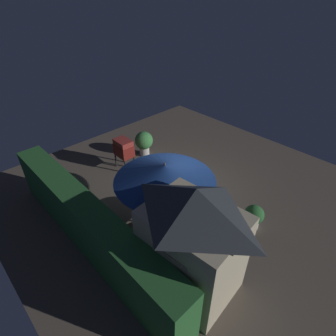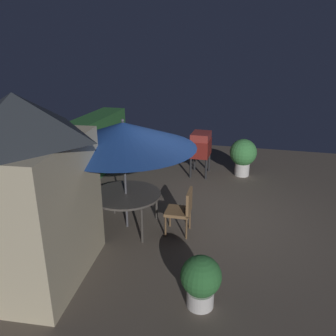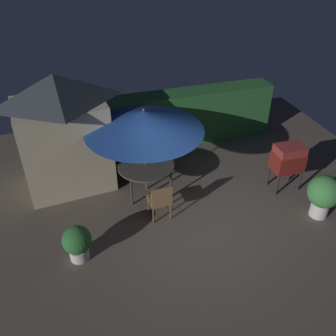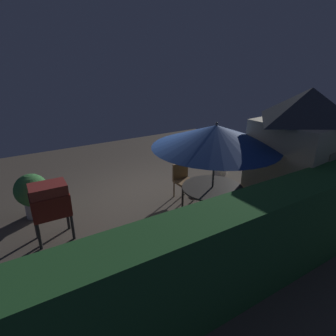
{
  "view_description": "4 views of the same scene",
  "coord_description": "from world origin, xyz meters",
  "px_view_note": "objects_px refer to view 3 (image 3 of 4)",
  "views": [
    {
      "loc": [
        -4.94,
        5.38,
        5.95
      ],
      "look_at": [
        -0.03,
        0.71,
        1.28
      ],
      "focal_mm": 28.93,
      "sensor_mm": 36.0,
      "label": 1
    },
    {
      "loc": [
        -6.45,
        -0.77,
        3.46
      ],
      "look_at": [
        -0.29,
        0.8,
        1.15
      ],
      "focal_mm": 36.66,
      "sensor_mm": 36.0,
      "label": 2
    },
    {
      "loc": [
        -2.36,
        -5.45,
        5.55
      ],
      "look_at": [
        -0.36,
        1.06,
        0.85
      ],
      "focal_mm": 38.65,
      "sensor_mm": 36.0,
      "label": 3
    },
    {
      "loc": [
        3.02,
        5.84,
        3.42
      ],
      "look_at": [
        -0.07,
        0.75,
        1.06
      ],
      "focal_mm": 29.93,
      "sensor_mm": 36.0,
      "label": 4
    }
  ],
  "objects_px": {
    "chair_near_shed": "(160,200)",
    "potted_plant_by_shed": "(77,242)",
    "potted_plant_by_grill": "(324,194)",
    "garden_shed": "(63,132)",
    "patio_umbrella": "(144,121)",
    "bbq_grill": "(288,159)",
    "patio_table": "(146,166)",
    "chair_far_side": "(141,145)"
  },
  "relations": [
    {
      "from": "chair_near_shed",
      "to": "potted_plant_by_shed",
      "type": "distance_m",
      "value": 1.97
    },
    {
      "from": "potted_plant_by_shed",
      "to": "potted_plant_by_grill",
      "type": "height_order",
      "value": "potted_plant_by_grill"
    },
    {
      "from": "garden_shed",
      "to": "chair_near_shed",
      "type": "distance_m",
      "value": 2.82
    },
    {
      "from": "patio_umbrella",
      "to": "bbq_grill",
      "type": "distance_m",
      "value": 3.55
    },
    {
      "from": "chair_near_shed",
      "to": "potted_plant_by_grill",
      "type": "height_order",
      "value": "potted_plant_by_grill"
    },
    {
      "from": "patio_table",
      "to": "chair_near_shed",
      "type": "relative_size",
      "value": 1.51
    },
    {
      "from": "bbq_grill",
      "to": "chair_far_side",
      "type": "relative_size",
      "value": 1.33
    },
    {
      "from": "bbq_grill",
      "to": "potted_plant_by_shed",
      "type": "bearing_deg",
      "value": -170.7
    },
    {
      "from": "chair_far_side",
      "to": "garden_shed",
      "type": "bearing_deg",
      "value": -167.48
    },
    {
      "from": "garden_shed",
      "to": "potted_plant_by_shed",
      "type": "relative_size",
      "value": 3.69
    },
    {
      "from": "patio_umbrella",
      "to": "potted_plant_by_shed",
      "type": "distance_m",
      "value": 2.93
    },
    {
      "from": "patio_table",
      "to": "patio_umbrella",
      "type": "bearing_deg",
      "value": 116.57
    },
    {
      "from": "chair_far_side",
      "to": "potted_plant_by_shed",
      "type": "height_order",
      "value": "chair_far_side"
    },
    {
      "from": "patio_table",
      "to": "bbq_grill",
      "type": "relative_size",
      "value": 1.13
    },
    {
      "from": "potted_plant_by_shed",
      "to": "potted_plant_by_grill",
      "type": "xyz_separation_m",
      "value": [
        5.3,
        -0.31,
        0.17
      ]
    },
    {
      "from": "bbq_grill",
      "to": "chair_far_side",
      "type": "height_order",
      "value": "bbq_grill"
    },
    {
      "from": "patio_table",
      "to": "chair_far_side",
      "type": "relative_size",
      "value": 1.51
    },
    {
      "from": "patio_table",
      "to": "patio_umbrella",
      "type": "distance_m",
      "value": 1.22
    },
    {
      "from": "garden_shed",
      "to": "patio_table",
      "type": "distance_m",
      "value": 2.1
    },
    {
      "from": "chair_near_shed",
      "to": "potted_plant_by_grill",
      "type": "relative_size",
      "value": 0.87
    },
    {
      "from": "patio_umbrella",
      "to": "potted_plant_by_shed",
      "type": "bearing_deg",
      "value": -135.83
    },
    {
      "from": "potted_plant_by_shed",
      "to": "garden_shed",
      "type": "bearing_deg",
      "value": 88.63
    },
    {
      "from": "potted_plant_by_shed",
      "to": "patio_table",
      "type": "bearing_deg",
      "value": 44.17
    },
    {
      "from": "garden_shed",
      "to": "patio_table",
      "type": "height_order",
      "value": "garden_shed"
    },
    {
      "from": "bbq_grill",
      "to": "potted_plant_by_shed",
      "type": "relative_size",
      "value": 1.55
    },
    {
      "from": "bbq_grill",
      "to": "chair_near_shed",
      "type": "distance_m",
      "value": 3.25
    },
    {
      "from": "potted_plant_by_grill",
      "to": "patio_table",
      "type": "bearing_deg",
      "value": 149.14
    },
    {
      "from": "chair_far_side",
      "to": "potted_plant_by_grill",
      "type": "relative_size",
      "value": 0.87
    },
    {
      "from": "chair_near_shed",
      "to": "chair_far_side",
      "type": "relative_size",
      "value": 1.0
    },
    {
      "from": "potted_plant_by_grill",
      "to": "garden_shed",
      "type": "bearing_deg",
      "value": 150.83
    },
    {
      "from": "bbq_grill",
      "to": "chair_near_shed",
      "type": "relative_size",
      "value": 1.33
    },
    {
      "from": "patio_umbrella",
      "to": "chair_near_shed",
      "type": "bearing_deg",
      "value": -88.32
    },
    {
      "from": "chair_near_shed",
      "to": "potted_plant_by_shed",
      "type": "relative_size",
      "value": 1.16
    },
    {
      "from": "chair_far_side",
      "to": "potted_plant_by_grill",
      "type": "height_order",
      "value": "potted_plant_by_grill"
    },
    {
      "from": "bbq_grill",
      "to": "potted_plant_by_grill",
      "type": "distance_m",
      "value": 1.19
    },
    {
      "from": "garden_shed",
      "to": "bbq_grill",
      "type": "xyz_separation_m",
      "value": [
        5.01,
        -1.78,
        -0.61
      ]
    },
    {
      "from": "patio_table",
      "to": "chair_near_shed",
      "type": "xyz_separation_m",
      "value": [
        0.03,
        -1.12,
        -0.15
      ]
    },
    {
      "from": "patio_umbrella",
      "to": "garden_shed",
      "type": "bearing_deg",
      "value": 154.34
    },
    {
      "from": "chair_near_shed",
      "to": "patio_table",
      "type": "bearing_deg",
      "value": 91.68
    },
    {
      "from": "patio_table",
      "to": "chair_near_shed",
      "type": "height_order",
      "value": "chair_near_shed"
    },
    {
      "from": "patio_table",
      "to": "chair_far_side",
      "type": "distance_m",
      "value": 1.3
    },
    {
      "from": "patio_umbrella",
      "to": "bbq_grill",
      "type": "xyz_separation_m",
      "value": [
        3.26,
        -0.94,
        -1.05
      ]
    }
  ]
}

